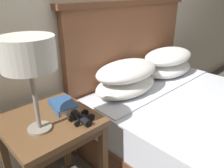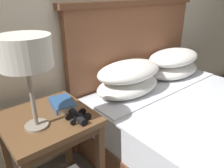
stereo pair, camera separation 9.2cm
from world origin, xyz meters
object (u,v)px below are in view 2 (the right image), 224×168
at_px(nightstand, 49,130).
at_px(table_lamp, 25,54).
at_px(binoculars_pair, 78,117).
at_px(bed, 211,135).
at_px(book_on_nightstand, 62,104).

height_order(nightstand, table_lamp, table_lamp).
distance_m(nightstand, binoculars_pair, 0.23).
xyz_separation_m(bed, book_on_nightstand, (-0.92, 0.61, 0.35)).
bearing_deg(binoculars_pair, nightstand, 129.48).
bearing_deg(book_on_nightstand, table_lamp, -152.86).
xyz_separation_m(bed, table_lamp, (-1.14, 0.49, 0.74)).
distance_m(nightstand, table_lamp, 0.53).
xyz_separation_m(book_on_nightstand, binoculars_pair, (-0.01, -0.21, 0.00)).
bearing_deg(book_on_nightstand, bed, -33.42).
height_order(nightstand, book_on_nightstand, book_on_nightstand).
bearing_deg(nightstand, bed, -27.73).
distance_m(bed, table_lamp, 1.45).
relative_size(nightstand, table_lamp, 1.28).
bearing_deg(table_lamp, binoculars_pair, -23.83).
relative_size(table_lamp, binoculars_pair, 3.16).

